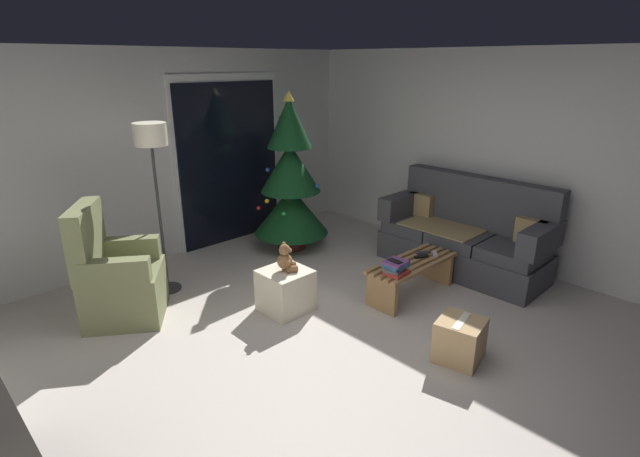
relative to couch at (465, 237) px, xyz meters
The scene contains 19 objects.
ground_plane 2.36m from the couch, behind, with size 7.00×7.00×0.00m, color #BCB2A8.
wall_back 3.75m from the couch, 129.34° to the left, with size 5.72×0.12×2.50m, color beige.
wall_right 1.04m from the couch, 23.20° to the right, with size 0.12×6.00×2.50m, color beige.
patio_door_frame 3.16m from the couch, 116.71° to the left, with size 1.60×0.02×2.20m, color silver.
patio_door_glass 3.14m from the couch, 116.86° to the left, with size 1.50×0.02×2.10m, color black.
couch is the anchor object (origin of this frame).
coffee_table 1.03m from the couch, behind, with size 1.10×0.40×0.39m.
remote_white 1.17m from the couch, behind, with size 0.04×0.16×0.02m, color silver.
remote_black 0.87m from the couch, behind, with size 0.04×0.16×0.02m, color black.
remote_silver 0.71m from the couch, behind, with size 0.04×0.16×0.02m, color #ADADB2.
remote_graphite 0.77m from the couch, behind, with size 0.04×0.16×0.02m, color #333338.
book_stack 1.39m from the couch, behind, with size 0.26×0.23×0.13m.
cell_phone 1.41m from the couch, behind, with size 0.07×0.14×0.01m, color black.
christmas_tree 2.23m from the couch, 118.85° to the left, with size 0.96×0.96×2.01m.
armchair 3.80m from the couch, 153.81° to the left, with size 0.95×0.95×1.13m.
floor_lamp 3.58m from the couch, 145.74° to the left, with size 0.32×0.32×1.78m.
ottoman 2.29m from the couch, 162.43° to the left, with size 0.44×0.44×0.42m, color beige.
teddy_bear_chestnut 2.28m from the couch, 162.49° to the left, with size 0.22×0.21×0.29m.
cardboard_box_taped_mid_floor 1.94m from the couch, 150.63° to the right, with size 0.42×0.42×0.36m.
Camera 1 is at (-2.55, -2.36, 2.35)m, focal length 26.81 mm.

